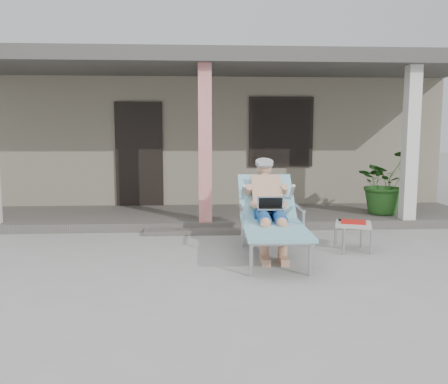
{
  "coord_description": "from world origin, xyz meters",
  "views": [
    {
      "loc": [
        -0.16,
        -5.75,
        1.67
      ],
      "look_at": [
        0.22,
        0.6,
        0.85
      ],
      "focal_mm": 38.0,
      "sensor_mm": 36.0,
      "label": 1
    }
  ],
  "objects": [
    {
      "name": "porch_overhang",
      "position": [
        0.0,
        2.95,
        2.79
      ],
      "size": [
        10.0,
        2.3,
        2.85
      ],
      "color": "silver",
      "rests_on": "porch_deck"
    },
    {
      "name": "house",
      "position": [
        0.0,
        6.5,
        1.67
      ],
      "size": [
        10.4,
        5.4,
        3.3
      ],
      "color": "gray",
      "rests_on": "ground"
    },
    {
      "name": "side_table",
      "position": [
        2.03,
        0.62,
        0.36
      ],
      "size": [
        0.6,
        0.6,
        0.43
      ],
      "rotation": [
        0.0,
        0.0,
        -0.32
      ],
      "color": "#BBBAB5",
      "rests_on": "ground"
    },
    {
      "name": "porch_step",
      "position": [
        0.0,
        1.85,
        0.04
      ],
      "size": [
        2.0,
        0.3,
        0.07
      ],
      "primitive_type": "cube",
      "color": "#605B56",
      "rests_on": "ground"
    },
    {
      "name": "ground",
      "position": [
        0.0,
        0.0,
        0.0
      ],
      "size": [
        60.0,
        60.0,
        0.0
      ],
      "primitive_type": "plane",
      "color": "#9E9E99",
      "rests_on": "ground"
    },
    {
      "name": "lounger",
      "position": [
        0.85,
        0.55,
        0.84
      ],
      "size": [
        0.85,
        2.13,
        1.37
      ],
      "rotation": [
        0.0,
        0.0,
        -0.03
      ],
      "color": "#B7B7BC",
      "rests_on": "ground"
    },
    {
      "name": "porch_deck",
      "position": [
        0.0,
        3.0,
        0.07
      ],
      "size": [
        10.0,
        2.0,
        0.15
      ],
      "primitive_type": "cube",
      "color": "#605B56",
      "rests_on": "ground"
    },
    {
      "name": "potted_palm",
      "position": [
        3.31,
        2.73,
        0.73
      ],
      "size": [
        1.29,
        1.2,
        1.16
      ],
      "primitive_type": "imported",
      "rotation": [
        0.0,
        0.0,
        0.33
      ],
      "color": "#26591E",
      "rests_on": "porch_deck"
    }
  ]
}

